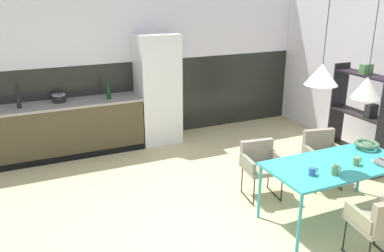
{
  "coord_description": "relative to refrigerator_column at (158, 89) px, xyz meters",
  "views": [
    {
      "loc": [
        -2.03,
        -3.43,
        2.67
      ],
      "look_at": [
        -0.03,
        1.03,
        0.99
      ],
      "focal_mm": 37.41,
      "sensor_mm": 36.0,
      "label": 1
    }
  ],
  "objects": [
    {
      "name": "pendant_lamp_over_table_near",
      "position": [
        0.68,
        -3.34,
        0.84
      ],
      "size": [
        0.35,
        0.35,
        1.13
      ],
      "color": "black"
    },
    {
      "name": "open_shelf_unit",
      "position": [
        2.42,
        -2.36,
        -0.14
      ],
      "size": [
        0.3,
        0.97,
        1.63
      ],
      "rotation": [
        0.0,
        0.0,
        -1.57
      ],
      "color": "black",
      "rests_on": "ground"
    },
    {
      "name": "refrigerator_column",
      "position": [
        0.0,
        0.0,
        0.0
      ],
      "size": [
        0.72,
        0.6,
        1.94
      ],
      "primitive_type": "cube",
      "color": "silver",
      "rests_on": "ground"
    },
    {
      "name": "mug_short_terracotta",
      "position": [
        0.77,
        -3.6,
        -0.18
      ],
      "size": [
        0.12,
        0.07,
        0.11
      ],
      "color": "#5B8456",
      "rests_on": "dining_table"
    },
    {
      "name": "cooking_pot",
      "position": [
        -1.68,
        0.09,
        -0.0
      ],
      "size": [
        0.22,
        0.22,
        0.15
      ],
      "color": "black",
      "rests_on": "kitchen_counter"
    },
    {
      "name": "bottle_spice_small",
      "position": [
        -2.29,
        -0.04,
        0.06
      ],
      "size": [
        0.07,
        0.07,
        0.31
      ],
      "color": "black",
      "rests_on": "kitchen_counter"
    },
    {
      "name": "back_wall_panel_upper",
      "position": [
        -0.26,
        0.36,
        1.18
      ],
      "size": [
        6.73,
        0.12,
        1.44
      ],
      "primitive_type": "cube",
      "color": "silver",
      "rests_on": "back_wall_splashback_dark"
    },
    {
      "name": "ground_plane",
      "position": [
        -0.26,
        -3.16,
        -0.97
      ],
      "size": [
        9.3,
        9.3,
        0.0
      ],
      "primitive_type": "plane",
      "color": "#C4B987"
    },
    {
      "name": "mug_white_ceramic",
      "position": [
        1.18,
        -3.51,
        -0.19
      ],
      "size": [
        0.12,
        0.07,
        0.1
      ],
      "color": "#5B8456",
      "rests_on": "dining_table"
    },
    {
      "name": "kitchen_counter",
      "position": [
        -1.93,
        -0.0,
        -0.52
      ],
      "size": [
        3.13,
        0.63,
        0.9
      ],
      "color": "#473D28",
      "rests_on": "ground"
    },
    {
      "name": "armchair_facing_counter",
      "position": [
        0.54,
        -2.51,
        -0.47
      ],
      "size": [
        0.54,
        0.53,
        0.75
      ],
      "rotation": [
        0.0,
        0.0,
        3.01
      ],
      "color": "gray",
      "rests_on": "ground"
    },
    {
      "name": "bottle_wine_green",
      "position": [
        -0.89,
        -0.07,
        0.05
      ],
      "size": [
        0.07,
        0.07,
        0.28
      ],
      "color": "#0F3319",
      "rests_on": "kitchen_counter"
    },
    {
      "name": "armchair_by_stool",
      "position": [
        0.84,
        -4.23,
        -0.46
      ],
      "size": [
        0.55,
        0.54,
        0.78
      ],
      "rotation": [
        0.0,
        0.0,
        -0.16
      ],
      "color": "gray",
      "rests_on": "ground"
    },
    {
      "name": "mug_wide_latte",
      "position": [
        0.54,
        -3.51,
        -0.19
      ],
      "size": [
        0.12,
        0.07,
        0.09
      ],
      "color": "#335B93",
      "rests_on": "dining_table"
    },
    {
      "name": "dining_table",
      "position": [
        1.02,
        -3.38,
        -0.28
      ],
      "size": [
        1.7,
        0.83,
        0.73
      ],
      "color": "teal",
      "rests_on": "ground"
    },
    {
      "name": "armchair_head_of_table",
      "position": [
        1.52,
        -2.59,
        -0.47
      ],
      "size": [
        0.56,
        0.55,
        0.78
      ],
      "rotation": [
        0.0,
        0.0,
        2.95
      ],
      "color": "gray",
      "rests_on": "ground"
    },
    {
      "name": "back_wall_splashback_dark",
      "position": [
        -0.26,
        0.36,
        -0.25
      ],
      "size": [
        6.73,
        0.12,
        1.44
      ],
      "primitive_type": "cube",
      "color": "black",
      "rests_on": "ground"
    },
    {
      "name": "fruit_bowl",
      "position": [
        1.68,
        -3.18,
        -0.18
      ],
      "size": [
        0.3,
        0.3,
        0.09
      ],
      "color": "#4C704C",
      "rests_on": "dining_table"
    },
    {
      "name": "pendant_lamp_over_table_far",
      "position": [
        1.36,
        -3.34,
        0.63
      ],
      "size": [
        0.33,
        0.33,
        1.35
      ],
      "color": "black"
    }
  ]
}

